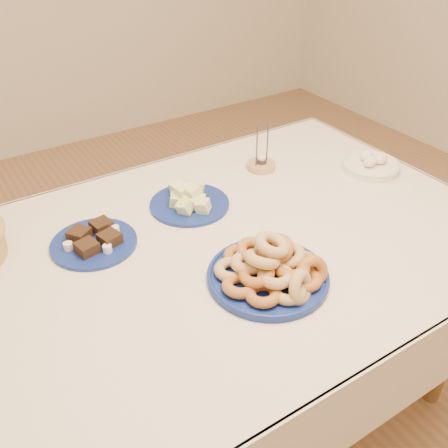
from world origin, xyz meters
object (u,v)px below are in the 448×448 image
Objects in this scene: donut_platter at (271,269)px; egg_bowl at (371,165)px; melon_plate at (189,199)px; candle_holder at (261,165)px; brownie_plate at (94,241)px; dining_table at (215,273)px.

donut_platter reaches higher than egg_bowl.
melon_plate is 0.68m from egg_bowl.
melon_plate is at bearing -167.00° from candle_holder.
brownie_plate is at bearing 173.80° from egg_bowl.
brownie_plate is at bearing -174.17° from melon_plate.
donut_platter is at bearing -156.80° from egg_bowl.
egg_bowl is at bearing 23.20° from donut_platter.
candle_holder reaches higher than dining_table.
egg_bowl is (0.66, -0.14, -0.00)m from melon_plate.
dining_table is 0.26m from melon_plate.
candle_holder is (0.67, 0.11, 0.00)m from brownie_plate.
donut_platter is 0.43m from melon_plate.
candle_holder reaches higher than donut_platter.
melon_plate is 1.15× the size of egg_bowl.
candle_holder is (0.34, 0.08, -0.01)m from melon_plate.
dining_table is 5.82× the size of brownie_plate.
melon_plate is at bearing 89.79° from donut_platter.
candle_holder reaches higher than egg_bowl.
donut_platter is 0.61m from candle_holder.
dining_table is 6.64× the size of melon_plate.
egg_bowl is at bearing -6.20° from brownie_plate.
donut_platter is at bearing -50.29° from brownie_plate.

